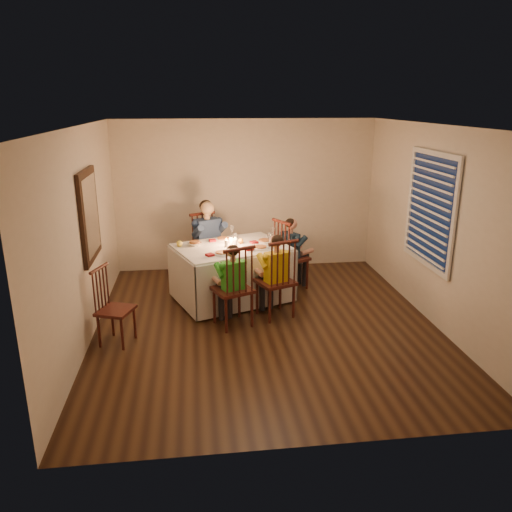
{
  "coord_description": "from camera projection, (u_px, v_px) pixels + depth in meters",
  "views": [
    {
      "loc": [
        -0.89,
        -6.07,
        2.89
      ],
      "look_at": [
        -0.11,
        0.15,
        0.93
      ],
      "focal_mm": 35.0,
      "sensor_mm": 36.0,
      "label": 1
    }
  ],
  "objects": [
    {
      "name": "chair_end",
      "position": [
        291.0,
        287.0,
        8.05
      ],
      "size": [
        0.61,
        0.62,
        1.14
      ],
      "primitive_type": null,
      "rotation": [
        0.0,
        0.0,
        2.06
      ],
      "color": "#39130F",
      "rests_on": "ground"
    },
    {
      "name": "setting_green",
      "position": [
        222.0,
        253.0,
        6.96
      ],
      "size": [
        0.33,
        0.33,
        0.02
      ],
      "primitive_type": "cylinder",
      "rotation": [
        0.0,
        0.0,
        0.35
      ],
      "color": "white",
      "rests_on": "dining_table"
    },
    {
      "name": "squash",
      "position": [
        179.0,
        244.0,
        7.31
      ],
      "size": [
        0.09,
        0.09,
        0.09
      ],
      "primitive_type": "sphere",
      "color": "yellow",
      "rests_on": "dining_table"
    },
    {
      "name": "child_teal",
      "position": [
        291.0,
        287.0,
        8.05
      ],
      "size": [
        0.51,
        0.52,
        1.15
      ],
      "primitive_type": null,
      "rotation": [
        0.0,
        0.0,
        2.06
      ],
      "color": "#17283A",
      "rests_on": "ground"
    },
    {
      "name": "ceiling",
      "position": [
        267.0,
        126.0,
        5.94
      ],
      "size": [
        5.0,
        5.0,
        0.0
      ],
      "primitive_type": "plane",
      "color": "white",
      "rests_on": "wall_back"
    },
    {
      "name": "serving_bowl",
      "position": [
        195.0,
        244.0,
        7.36
      ],
      "size": [
        0.28,
        0.28,
        0.05
      ],
      "primitive_type": "imported",
      "rotation": [
        0.0,
        0.0,
        0.63
      ],
      "color": "white",
      "rests_on": "dining_table"
    },
    {
      "name": "adult",
      "position": [
        209.0,
        281.0,
        8.33
      ],
      "size": [
        0.67,
        0.65,
        1.36
      ],
      "primitive_type": null,
      "rotation": [
        0.0,
        0.0,
        0.42
      ],
      "color": "navy",
      "rests_on": "ground"
    },
    {
      "name": "setting_adult",
      "position": [
        223.0,
        239.0,
        7.67
      ],
      "size": [
        0.33,
        0.33,
        0.02
      ],
      "primitive_type": "cylinder",
      "rotation": [
        0.0,
        0.0,
        0.35
      ],
      "color": "white",
      "rests_on": "dining_table"
    },
    {
      "name": "wall_mirror",
      "position": [
        89.0,
        215.0,
        6.29
      ],
      "size": [
        0.06,
        0.95,
        1.15
      ],
      "color": "black",
      "rests_on": "wall_left"
    },
    {
      "name": "chair_near_left",
      "position": [
        233.0,
        325.0,
        6.72
      ],
      "size": [
        0.6,
        0.59,
        1.14
      ],
      "primitive_type": null,
      "rotation": [
        0.0,
        0.0,
        3.54
      ],
      "color": "#39130F",
      "rests_on": "ground"
    },
    {
      "name": "wall_left",
      "position": [
        83.0,
        237.0,
        6.06
      ],
      "size": [
        0.02,
        5.0,
        2.6
      ],
      "primitive_type": "cube",
      "color": "beige",
      "rests_on": "ground"
    },
    {
      "name": "dining_table",
      "position": [
        232.0,
        262.0,
        7.41
      ],
      "size": [
        1.9,
        1.64,
        0.81
      ],
      "rotation": [
        0.0,
        0.0,
        0.35
      ],
      "color": "white",
      "rests_on": "ground"
    },
    {
      "name": "orange_fruit",
      "position": [
        241.0,
        241.0,
        7.45
      ],
      "size": [
        0.08,
        0.08,
        0.08
      ],
      "primitive_type": "sphere",
      "color": "orange",
      "rests_on": "dining_table"
    },
    {
      "name": "candle_left",
      "position": [
        226.0,
        244.0,
        7.29
      ],
      "size": [
        0.06,
        0.06,
        0.1
      ],
      "primitive_type": "cylinder",
      "color": "white",
      "rests_on": "dining_table"
    },
    {
      "name": "candle_right",
      "position": [
        235.0,
        242.0,
        7.35
      ],
      "size": [
        0.06,
        0.06,
        0.1
      ],
      "primitive_type": "cylinder",
      "color": "white",
      "rests_on": "dining_table"
    },
    {
      "name": "chair_extra",
      "position": [
        119.0,
        342.0,
        6.22
      ],
      "size": [
        0.5,
        0.51,
        0.98
      ],
      "primitive_type": null,
      "rotation": [
        0.0,
        0.0,
        1.21
      ],
      "color": "#39130F",
      "rests_on": "ground"
    },
    {
      "name": "child_yellow",
      "position": [
        275.0,
        315.0,
        7.0
      ],
      "size": [
        0.53,
        0.51,
        1.18
      ],
      "primitive_type": null,
      "rotation": [
        0.0,
        0.0,
        3.51
      ],
      "color": "yellow",
      "rests_on": "ground"
    },
    {
      "name": "chair_adult",
      "position": [
        209.0,
        281.0,
        8.33
      ],
      "size": [
        0.61,
        0.6,
        1.14
      ],
      "primitive_type": null,
      "rotation": [
        0.0,
        0.0,
        0.42
      ],
      "color": "#39130F",
      "rests_on": "ground"
    },
    {
      "name": "wall_back",
      "position": [
        246.0,
        196.0,
        8.7
      ],
      "size": [
        4.5,
        0.02,
        2.6
      ],
      "primitive_type": "cube",
      "color": "beige",
      "rests_on": "ground"
    },
    {
      "name": "child_green",
      "position": [
        233.0,
        325.0,
        6.72
      ],
      "size": [
        0.49,
        0.48,
        1.13
      ],
      "primitive_type": null,
      "rotation": [
        0.0,
        0.0,
        3.54
      ],
      "color": "green",
      "rests_on": "ground"
    },
    {
      "name": "wall_right",
      "position": [
        434.0,
        226.0,
        6.6
      ],
      "size": [
        0.02,
        5.0,
        2.6
      ],
      "primitive_type": "cube",
      "color": "beige",
      "rests_on": "ground"
    },
    {
      "name": "setting_yellow",
      "position": [
        260.0,
        248.0,
        7.23
      ],
      "size": [
        0.33,
        0.33,
        0.02
      ],
      "primitive_type": "cylinder",
      "rotation": [
        0.0,
        0.0,
        0.35
      ],
      "color": "white",
      "rests_on": "dining_table"
    },
    {
      "name": "window_blinds",
      "position": [
        429.0,
        210.0,
        6.63
      ],
      "size": [
        0.07,
        1.34,
        1.54
      ],
      "color": "#0D1A37",
      "rests_on": "wall_right"
    },
    {
      "name": "chair_near_right",
      "position": [
        275.0,
        315.0,
        7.0
      ],
      "size": [
        0.6,
        0.59,
        1.14
      ],
      "primitive_type": null,
      "rotation": [
        0.0,
        0.0,
        3.51
      ],
      "color": "#39130F",
      "rests_on": "ground"
    },
    {
      "name": "setting_teal",
      "position": [
        265.0,
        241.0,
        7.57
      ],
      "size": [
        0.33,
        0.33,
        0.02
      ],
      "primitive_type": "cylinder",
      "rotation": [
        0.0,
        0.0,
        0.35
      ],
      "color": "white",
      "rests_on": "dining_table"
    },
    {
      "name": "ground",
      "position": [
        266.0,
        325.0,
        6.72
      ],
      "size": [
        5.0,
        5.0,
        0.0
      ],
      "primitive_type": "plane",
      "color": "black",
      "rests_on": "ground"
    }
  ]
}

